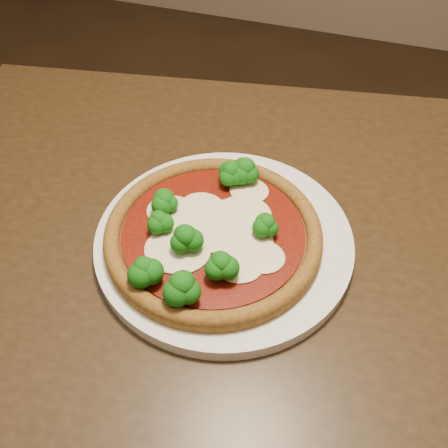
% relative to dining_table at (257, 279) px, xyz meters
% --- Properties ---
extents(floor, '(4.00, 4.00, 0.00)m').
position_rel_dining_table_xyz_m(floor, '(-0.22, 0.10, -0.64)').
color(floor, black).
rests_on(floor, ground).
extents(dining_table, '(1.18, 0.89, 0.75)m').
position_rel_dining_table_xyz_m(dining_table, '(0.00, 0.00, 0.00)').
color(dining_table, black).
rests_on(dining_table, floor).
extents(plate, '(0.33, 0.33, 0.02)m').
position_rel_dining_table_xyz_m(plate, '(-0.04, -0.04, 0.12)').
color(plate, silver).
rests_on(plate, dining_table).
extents(pizza, '(0.28, 0.28, 0.06)m').
position_rel_dining_table_xyz_m(pizza, '(-0.05, -0.05, 0.15)').
color(pizza, brown).
rests_on(pizza, plate).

